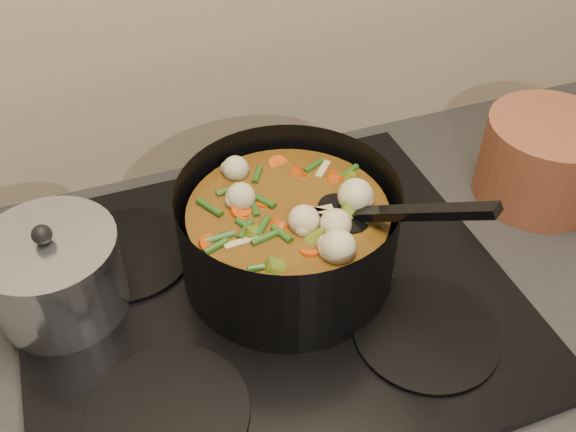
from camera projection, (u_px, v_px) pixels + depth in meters
name	position (u px, v px, depth m)	size (l,w,h in m)	color
stovetop	(268.00, 296.00, 0.84)	(0.62, 0.54, 0.03)	black
stockpot	(289.00, 234.00, 0.82)	(0.36, 0.36, 0.21)	black
saucepan	(56.00, 274.00, 0.78)	(0.17, 0.17, 0.14)	silver
terracotta_crock	(543.00, 160.00, 0.97)	(0.19, 0.19, 0.13)	brown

